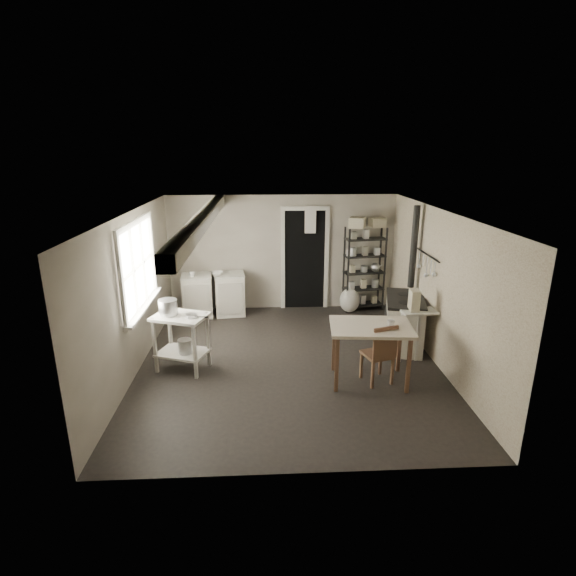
{
  "coord_description": "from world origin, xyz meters",
  "views": [
    {
      "loc": [
        -0.34,
        -6.27,
        3.15
      ],
      "look_at": [
        0.0,
        0.3,
        1.1
      ],
      "focal_mm": 28.0,
      "sensor_mm": 36.0,
      "label": 1
    }
  ],
  "objects_px": {
    "stove": "(404,321)",
    "work_table": "(369,356)",
    "prep_table": "(182,344)",
    "stockpot": "(168,309)",
    "shelf_rack": "(364,264)",
    "chair": "(378,350)",
    "flour_sack": "(350,300)",
    "base_cabinets": "(214,292)"
  },
  "relations": [
    {
      "from": "prep_table",
      "to": "stockpot",
      "type": "relative_size",
      "value": 3.0
    },
    {
      "from": "stockpot",
      "to": "base_cabinets",
      "type": "distance_m",
      "value": 2.34
    },
    {
      "from": "stove",
      "to": "work_table",
      "type": "height_order",
      "value": "stove"
    },
    {
      "from": "stove",
      "to": "work_table",
      "type": "xyz_separation_m",
      "value": [
        -0.83,
        -1.14,
        -0.06
      ]
    },
    {
      "from": "chair",
      "to": "stockpot",
      "type": "bearing_deg",
      "value": 152.18
    },
    {
      "from": "work_table",
      "to": "stockpot",
      "type": "bearing_deg",
      "value": 169.42
    },
    {
      "from": "stockpot",
      "to": "shelf_rack",
      "type": "height_order",
      "value": "shelf_rack"
    },
    {
      "from": "shelf_rack",
      "to": "chair",
      "type": "relative_size",
      "value": 1.89
    },
    {
      "from": "flour_sack",
      "to": "work_table",
      "type": "bearing_deg",
      "value": -95.03
    },
    {
      "from": "prep_table",
      "to": "base_cabinets",
      "type": "height_order",
      "value": "base_cabinets"
    },
    {
      "from": "stove",
      "to": "flour_sack",
      "type": "height_order",
      "value": "stove"
    },
    {
      "from": "base_cabinets",
      "to": "stove",
      "type": "xyz_separation_m",
      "value": [
        3.28,
        -1.64,
        -0.02
      ]
    },
    {
      "from": "shelf_rack",
      "to": "stove",
      "type": "relative_size",
      "value": 1.58
    },
    {
      "from": "prep_table",
      "to": "chair",
      "type": "relative_size",
      "value": 0.96
    },
    {
      "from": "base_cabinets",
      "to": "chair",
      "type": "xyz_separation_m",
      "value": [
        2.56,
        -2.8,
        0.03
      ]
    },
    {
      "from": "stove",
      "to": "chair",
      "type": "xyz_separation_m",
      "value": [
        -0.72,
        -1.16,
        0.04
      ]
    },
    {
      "from": "shelf_rack",
      "to": "work_table",
      "type": "relative_size",
      "value": 1.53
    },
    {
      "from": "prep_table",
      "to": "flour_sack",
      "type": "height_order",
      "value": "prep_table"
    },
    {
      "from": "work_table",
      "to": "flour_sack",
      "type": "distance_m",
      "value": 2.81
    },
    {
      "from": "stove",
      "to": "flour_sack",
      "type": "relative_size",
      "value": 2.18
    },
    {
      "from": "stove",
      "to": "flour_sack",
      "type": "bearing_deg",
      "value": 123.58
    },
    {
      "from": "stockpot",
      "to": "shelf_rack",
      "type": "xyz_separation_m",
      "value": [
        3.38,
        2.42,
        0.01
      ]
    },
    {
      "from": "prep_table",
      "to": "stove",
      "type": "bearing_deg",
      "value": 10.35
    },
    {
      "from": "stockpot",
      "to": "chair",
      "type": "height_order",
      "value": "stockpot"
    },
    {
      "from": "work_table",
      "to": "shelf_rack",
      "type": "bearing_deg",
      "value": 79.63
    },
    {
      "from": "prep_table",
      "to": "shelf_rack",
      "type": "height_order",
      "value": "shelf_rack"
    },
    {
      "from": "stove",
      "to": "work_table",
      "type": "distance_m",
      "value": 1.41
    },
    {
      "from": "stove",
      "to": "chair",
      "type": "bearing_deg",
      "value": -107.84
    },
    {
      "from": "prep_table",
      "to": "work_table",
      "type": "distance_m",
      "value": 2.72
    },
    {
      "from": "shelf_rack",
      "to": "stove",
      "type": "distance_m",
      "value": 1.9
    },
    {
      "from": "flour_sack",
      "to": "stockpot",
      "type": "bearing_deg",
      "value": -143.67
    },
    {
      "from": "chair",
      "to": "work_table",
      "type": "bearing_deg",
      "value": 152.83
    },
    {
      "from": "base_cabinets",
      "to": "stockpot",
      "type": "bearing_deg",
      "value": -106.4
    },
    {
      "from": "shelf_rack",
      "to": "chair",
      "type": "distance_m",
      "value": 3.03
    },
    {
      "from": "prep_table",
      "to": "chair",
      "type": "distance_m",
      "value": 2.83
    },
    {
      "from": "base_cabinets",
      "to": "stove",
      "type": "bearing_deg",
      "value": -33.19
    },
    {
      "from": "base_cabinets",
      "to": "stove",
      "type": "distance_m",
      "value": 3.67
    },
    {
      "from": "base_cabinets",
      "to": "stove",
      "type": "height_order",
      "value": "base_cabinets"
    },
    {
      "from": "base_cabinets",
      "to": "chair",
      "type": "distance_m",
      "value": 3.79
    },
    {
      "from": "base_cabinets",
      "to": "shelf_rack",
      "type": "xyz_separation_m",
      "value": [
        2.99,
        0.16,
        0.49
      ]
    },
    {
      "from": "work_table",
      "to": "flour_sack",
      "type": "xyz_separation_m",
      "value": [
        0.25,
        2.8,
        -0.14
      ]
    },
    {
      "from": "prep_table",
      "to": "base_cabinets",
      "type": "xyz_separation_m",
      "value": [
        0.22,
        2.28,
        0.06
      ]
    }
  ]
}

